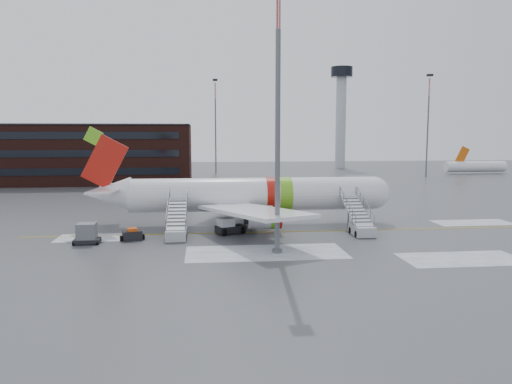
{
  "coord_description": "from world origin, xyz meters",
  "views": [
    {
      "loc": [
        -11.42,
        -52.56,
        10.44
      ],
      "look_at": [
        -5.62,
        1.59,
        4.0
      ],
      "focal_mm": 35.0,
      "sensor_mm": 36.0,
      "label": 1
    }
  ],
  "objects": [
    {
      "name": "pushback_tug",
      "position": [
        -8.8,
        -1.38,
        0.74
      ],
      "size": [
        3.3,
        2.92,
        1.67
      ],
      "color": "black",
      "rests_on": "ground"
    },
    {
      "name": "airliner",
      "position": [
        -6.57,
        3.59,
        3.42
      ],
      "size": [
        35.03,
        32.97,
        11.18
      ],
      "color": "white",
      "rests_on": "ground"
    },
    {
      "name": "light_mast_far_n",
      "position": [
        -8.0,
        78.0,
        13.84
      ],
      "size": [
        1.2,
        1.2,
        24.25
      ],
      "color": "#595B60",
      "rests_on": "ground"
    },
    {
      "name": "terminal_building",
      "position": [
        -45.0,
        54.98,
        6.2
      ],
      "size": [
        62.0,
        16.11,
        12.3
      ],
      "color": "#3F1E16",
      "rests_on": "ground"
    },
    {
      "name": "light_mast_far_ne",
      "position": [
        42.0,
        62.0,
        13.84
      ],
      "size": [
        1.2,
        1.2,
        24.25
      ],
      "color": "#595B60",
      "rests_on": "ground"
    },
    {
      "name": "control_tower",
      "position": [
        30.0,
        95.0,
        18.75
      ],
      "size": [
        6.4,
        6.4,
        30.0
      ],
      "color": "#B2B5BA",
      "rests_on": "ground"
    },
    {
      "name": "light_mast_near",
      "position": [
        -5.01,
        -10.12,
        12.51
      ],
      "size": [
        1.2,
        1.2,
        24.09
      ],
      "color": "#595B60",
      "rests_on": "ground"
    },
    {
      "name": "uld_container",
      "position": [
        -22.46,
        -4.6,
        0.91
      ],
      "size": [
        2.43,
        1.85,
        1.95
      ],
      "color": "black",
      "rests_on": "ground"
    },
    {
      "name": "distant_aircraft",
      "position": [
        62.5,
        64.0,
        0.0
      ],
      "size": [
        35.0,
        18.0,
        8.0
      ],
      "primitive_type": null,
      "color": "#D8590C",
      "rests_on": "ground"
    },
    {
      "name": "baggage_tractor",
      "position": [
        -18.37,
        -3.63,
        0.52
      ],
      "size": [
        2.46,
        1.56,
        1.22
      ],
      "color": "black",
      "rests_on": "ground"
    },
    {
      "name": "airstair_fwd",
      "position": [
        4.78,
        -2.95,
        1.06
      ],
      "size": [
        2.05,
        7.7,
        3.48
      ],
      "color": "#AEB0B6",
      "rests_on": "ground"
    },
    {
      "name": "ground",
      "position": [
        0.0,
        0.0,
        0.0
      ],
      "size": [
        260.0,
        260.0,
        0.0
      ],
      "primitive_type": "plane",
      "color": "#494C4F",
      "rests_on": "ground"
    },
    {
      "name": "airstair_aft",
      "position": [
        -14.1,
        -2.95,
        1.06
      ],
      "size": [
        2.05,
        7.7,
        3.48
      ],
      "color": "#A4A7AB",
      "rests_on": "ground"
    }
  ]
}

